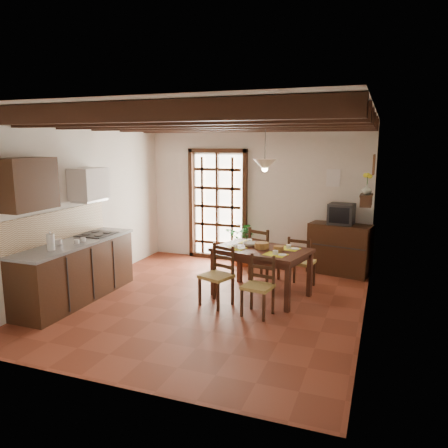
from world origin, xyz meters
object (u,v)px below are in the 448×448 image
at_px(chair_near_right, 258,297).
at_px(potted_plant, 243,237).
at_px(chair_far_right, 301,271).
at_px(sideboard, 340,249).
at_px(kitchen_counter, 76,270).
at_px(chair_far_left, 264,264).
at_px(crt_tv, 341,214).
at_px(pendant_lamp, 265,164).
at_px(dining_table, 262,255).
at_px(chair_near_left, 217,287).

height_order(chair_near_right, potted_plant, potted_plant).
distance_m(chair_far_right, sideboard, 1.18).
distance_m(kitchen_counter, chair_far_right, 3.62).
distance_m(chair_far_left, potted_plant, 1.08).
bearing_deg(chair_near_right, sideboard, 79.45).
distance_m(kitchen_counter, potted_plant, 3.30).
relative_size(crt_tv, potted_plant, 0.26).
bearing_deg(chair_near_right, chair_far_right, 85.01).
bearing_deg(chair_near_right, chair_far_left, 111.18).
xyz_separation_m(chair_far_left, pendant_lamp, (0.17, -0.69, 1.78)).
xyz_separation_m(sideboard, pendant_lamp, (-1.03, -1.57, 1.61)).
bearing_deg(kitchen_counter, chair_far_right, 29.54).
bearing_deg(chair_far_right, crt_tv, -109.17).
xyz_separation_m(dining_table, chair_near_left, (-0.51, -0.62, -0.39)).
height_order(crt_tv, potted_plant, potted_plant).
bearing_deg(sideboard, kitchen_counter, -129.81).
xyz_separation_m(chair_far_left, sideboard, (1.21, 0.88, 0.17)).
bearing_deg(sideboard, chair_near_right, -96.81).
relative_size(chair_far_right, pendant_lamp, 1.04).
height_order(kitchen_counter, chair_near_right, kitchen_counter).
height_order(dining_table, pendant_lamp, pendant_lamp).
bearing_deg(sideboard, chair_far_right, -103.74).
height_order(chair_near_left, chair_far_left, chair_far_left).
bearing_deg(chair_far_left, pendant_lamp, 124.88).
bearing_deg(sideboard, dining_table, -109.28).
height_order(chair_far_left, potted_plant, potted_plant).
distance_m(dining_table, chair_far_right, 0.90).
bearing_deg(potted_plant, pendant_lamp, -61.06).
xyz_separation_m(chair_near_left, chair_far_right, (1.03, 1.24, -0.01)).
height_order(chair_far_left, chair_far_right, chair_far_left).
distance_m(dining_table, chair_near_right, 0.90).
distance_m(chair_near_left, chair_near_right, 0.71).
xyz_separation_m(kitchen_counter, sideboard, (3.66, 2.83, -0.01)).
bearing_deg(potted_plant, chair_near_left, -81.88).
bearing_deg(pendant_lamp, chair_near_left, -125.48).
height_order(chair_near_left, potted_plant, potted_plant).
xyz_separation_m(kitchen_counter, crt_tv, (3.66, 2.82, 0.65)).
bearing_deg(chair_far_left, chair_near_right, 123.01).
xyz_separation_m(chair_far_right, potted_plant, (-1.35, 0.98, 0.29)).
relative_size(chair_far_left, potted_plant, 0.52).
bearing_deg(pendant_lamp, chair_far_left, 104.29).
distance_m(chair_near_left, sideboard, 2.77).
distance_m(dining_table, pendant_lamp, 1.41).
xyz_separation_m(dining_table, pendant_lamp, (0.00, 0.10, 1.41)).
distance_m(crt_tv, pendant_lamp, 2.10).
height_order(kitchen_counter, chair_near_left, kitchen_counter).
distance_m(chair_near_right, potted_plant, 2.61).
distance_m(dining_table, chair_far_left, 0.89).
bearing_deg(kitchen_counter, dining_table, 23.83).
height_order(sideboard, potted_plant, potted_plant).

